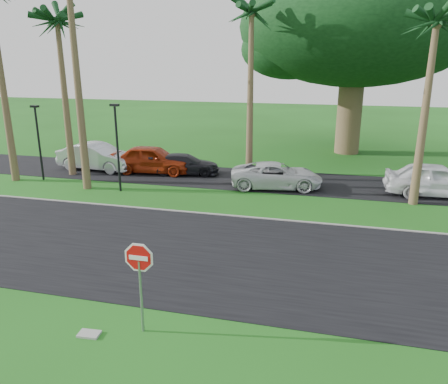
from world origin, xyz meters
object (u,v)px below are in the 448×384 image
Objects in this scene: car_red at (152,159)px; car_dark at (185,164)px; car_minivan at (277,176)px; stop_sign_near at (140,269)px; car_silver at (97,157)px; car_pickup at (436,180)px.

car_red is 1.20× the size of car_dark.
car_red is at bearing 70.50° from car_minivan.
car_silver is (-10.06, 15.42, -0.93)m from stop_sign_near.
car_silver is 1.02× the size of car_red.
stop_sign_near is 0.52× the size of car_pickup.
car_pickup is at bearing -103.71° from car_dark.
car_silver is 1.03× the size of car_minivan.
car_dark is (-4.28, 15.79, -1.16)m from stop_sign_near.
car_dark is 14.10m from car_pickup.
stop_sign_near is at bearing -162.21° from car_red.
car_dark is (5.78, 0.36, -0.23)m from car_silver.
car_red is at bearing 83.96° from car_pickup.
car_pickup is (9.77, 14.65, -0.92)m from stop_sign_near.
car_pickup is (16.12, -0.93, -0.00)m from car_red.
car_pickup is at bearing -97.68° from car_red.
car_silver is at bearing 123.12° from stop_sign_near.
car_minivan is at bearing 83.59° from stop_sign_near.
car_dark is 6.09m from car_minivan.
stop_sign_near is at bearing -141.01° from car_silver.
car_pickup reaches higher than car_minivan.
car_minivan is (11.66, -1.26, -0.16)m from car_silver.
car_minivan is 8.19m from car_pickup.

